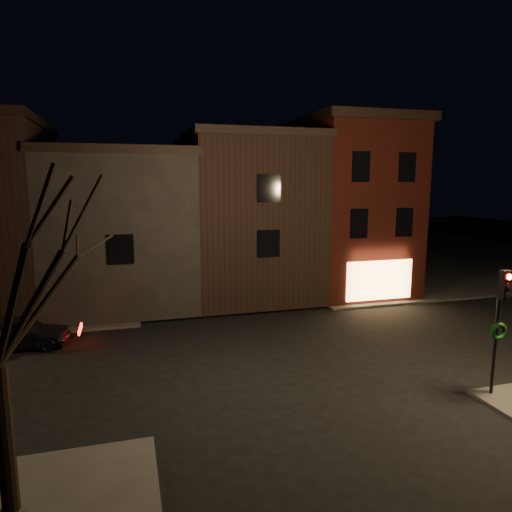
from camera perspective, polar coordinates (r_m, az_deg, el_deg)
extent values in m
plane|color=black|center=(18.72, 2.17, -12.16)|extent=(120.00, 120.00, 0.00)
cube|color=#2D2B28|center=(45.05, 18.67, 0.11)|extent=(30.00, 30.00, 0.12)
cube|color=#3F100B|center=(29.37, 11.39, 5.73)|extent=(6.00, 8.00, 10.00)
cube|color=black|center=(29.53, 11.73, 15.94)|extent=(6.50, 8.50, 0.50)
cube|color=#FFC072|center=(26.35, 15.17, -2.93)|extent=(4.00, 0.12, 2.20)
cube|color=black|center=(28.02, -1.55, 4.72)|extent=(7.00, 10.00, 9.00)
cube|color=black|center=(28.04, -1.59, 14.34)|extent=(7.30, 10.30, 0.40)
cube|color=black|center=(27.19, -16.53, 3.14)|extent=(7.50, 10.00, 8.00)
cube|color=black|center=(27.09, -16.95, 12.01)|extent=(7.80, 10.30, 0.40)
cylinder|color=black|center=(16.39, 27.81, -8.55)|extent=(0.10, 0.10, 4.00)
cube|color=black|center=(15.88, 28.69, -3.20)|extent=(0.28, 0.22, 0.90)
cylinder|color=#FF0C07|center=(15.75, 29.07, -2.29)|extent=(0.18, 0.06, 0.18)
cylinder|color=black|center=(15.80, 28.99, -3.28)|extent=(0.18, 0.06, 0.18)
cylinder|color=black|center=(15.86, 28.91, -4.27)|extent=(0.18, 0.06, 0.18)
torus|color=#0C380F|center=(16.30, 28.05, -8.30)|extent=(0.58, 0.14, 0.58)
sphere|color=#990C0C|center=(16.23, 28.16, -7.57)|extent=(0.12, 0.12, 0.12)
cylinder|color=black|center=(11.14, -28.88, -19.43)|extent=(0.36, 0.36, 3.15)
imported|color=black|center=(21.51, -27.49, -8.45)|extent=(4.12, 2.00, 1.35)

